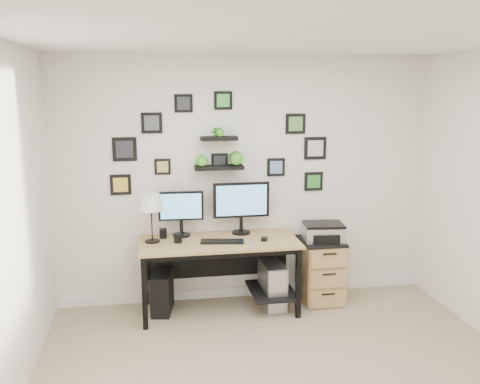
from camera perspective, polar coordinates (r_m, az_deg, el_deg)
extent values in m
plane|color=white|center=(3.65, 6.68, 16.21)|extent=(4.00, 4.00, 0.00)
plane|color=silver|center=(5.67, 0.65, 1.36)|extent=(4.00, 0.00, 4.00)
plane|color=silver|center=(2.06, 22.58, -18.30)|extent=(4.00, 0.00, 4.00)
cube|color=white|center=(6.00, 0.65, -10.50)|extent=(4.00, 0.03, 0.10)
cube|color=tan|center=(5.39, -2.26, -5.36)|extent=(1.60, 0.70, 0.03)
cube|color=black|center=(5.40, -2.26, -5.76)|extent=(1.54, 0.64, 0.05)
cube|color=black|center=(5.79, -2.68, -7.03)|extent=(1.44, 0.02, 0.41)
cube|color=black|center=(5.67, 3.39, -10.45)|extent=(0.45, 0.63, 0.03)
cube|color=black|center=(5.19, -10.15, -10.60)|extent=(0.05, 0.05, 0.72)
cube|color=black|center=(5.75, -10.14, -8.37)|extent=(0.05, 0.05, 0.72)
cube|color=black|center=(5.38, 6.26, -9.67)|extent=(0.05, 0.05, 0.72)
cube|color=black|center=(5.93, 4.64, -7.63)|extent=(0.05, 0.05, 0.72)
cylinder|color=black|center=(5.58, -6.25, -4.58)|extent=(0.19, 0.19, 0.02)
cylinder|color=black|center=(5.55, -6.27, -3.79)|extent=(0.04, 0.04, 0.16)
cube|color=black|center=(5.49, -6.32, -1.48)|extent=(0.46, 0.05, 0.30)
cube|color=#59A5D8|center=(5.47, -6.31, -1.53)|extent=(0.41, 0.02, 0.26)
cylinder|color=black|center=(5.63, 0.13, -4.34)|extent=(0.19, 0.19, 0.02)
cylinder|color=black|center=(5.61, 0.13, -3.52)|extent=(0.04, 0.04, 0.17)
cube|color=black|center=(5.54, 0.14, -0.85)|extent=(0.59, 0.04, 0.37)
cube|color=#59A5D8|center=(5.52, 0.18, -0.90)|extent=(0.53, 0.01, 0.32)
cube|color=black|center=(5.32, -1.91, -5.29)|extent=(0.44, 0.20, 0.02)
cube|color=black|center=(5.39, 2.61, -5.04)|extent=(0.09, 0.11, 0.03)
cylinder|color=black|center=(5.41, -9.33, -5.21)|extent=(0.15, 0.15, 0.01)
cylinder|color=black|center=(5.35, -9.40, -2.89)|extent=(0.01, 0.01, 0.45)
cone|color=white|center=(5.31, -9.47, -1.04)|extent=(0.24, 0.24, 0.17)
cylinder|color=black|center=(5.34, -6.63, -4.89)|extent=(0.08, 0.08, 0.09)
cylinder|color=black|center=(5.51, -8.20, -4.39)|extent=(0.08, 0.08, 0.10)
cube|color=black|center=(5.61, -8.29, -10.50)|extent=(0.25, 0.44, 0.42)
cube|color=gray|center=(5.68, 3.46, -9.81)|extent=(0.22, 0.48, 0.47)
cube|color=silver|center=(5.47, 4.10, -10.68)|extent=(0.19, 0.02, 0.44)
cube|color=tan|center=(5.86, 8.57, -8.33)|extent=(0.42, 0.50, 0.65)
cube|color=black|center=(5.75, 8.67, -5.18)|extent=(0.43, 0.51, 0.02)
cube|color=tan|center=(5.71, 9.34, -11.22)|extent=(0.39, 0.02, 0.18)
cylinder|color=black|center=(5.67, 9.40, -10.71)|extent=(0.14, 0.02, 0.02)
cube|color=tan|center=(5.63, 9.41, -9.19)|extent=(0.39, 0.02, 0.18)
cylinder|color=black|center=(5.59, 9.48, -8.65)|extent=(0.14, 0.02, 0.02)
cube|color=tan|center=(5.55, 9.48, -7.09)|extent=(0.39, 0.02, 0.18)
cylinder|color=black|center=(5.52, 9.55, -6.54)|extent=(0.14, 0.02, 0.02)
cube|color=silver|center=(5.71, 8.88, -4.35)|extent=(0.44, 0.36, 0.16)
cube|color=black|center=(5.69, 8.91, -3.45)|extent=(0.44, 0.36, 0.03)
cube|color=black|center=(5.56, 9.24, -5.04)|extent=(0.28, 0.05, 0.09)
cube|color=black|center=(5.51, -2.25, 2.64)|extent=(0.50, 0.18, 0.04)
cube|color=black|center=(5.46, -2.26, 5.73)|extent=(0.38, 0.15, 0.04)
imported|color=green|center=(5.47, -4.03, 4.19)|extent=(0.15, 0.12, 0.27)
imported|color=green|center=(5.51, -0.50, 4.28)|extent=(0.15, 0.15, 0.27)
imported|color=green|center=(5.45, -2.27, 7.28)|extent=(0.13, 0.09, 0.25)
cube|color=black|center=(5.70, 3.85, 2.66)|extent=(0.19, 0.02, 0.19)
cube|color=#627FAD|center=(5.69, 3.88, 2.64)|extent=(0.13, 0.00, 0.13)
cube|color=black|center=(5.85, 7.85, 1.13)|extent=(0.20, 0.02, 0.20)
cube|color=#308531|center=(5.84, 7.88, 1.11)|extent=(0.14, 0.00, 0.14)
cube|color=black|center=(5.52, -12.21, 4.48)|extent=(0.24, 0.02, 0.24)
cube|color=#26272E|center=(5.51, -12.22, 4.47)|extent=(0.17, 0.00, 0.17)
cube|color=black|center=(5.54, -8.26, 2.69)|extent=(0.16, 0.02, 0.16)
cube|color=tan|center=(5.53, -8.26, 2.68)|extent=(0.11, 0.00, 0.11)
cube|color=black|center=(5.58, -2.19, 3.26)|extent=(0.17, 0.02, 0.17)
cube|color=#25252A|center=(5.57, -2.17, 3.25)|extent=(0.12, 0.00, 0.12)
cube|color=black|center=(5.57, -12.62, 0.77)|extent=(0.21, 0.02, 0.21)
cube|color=gold|center=(5.56, -12.62, 0.75)|extent=(0.15, 0.00, 0.15)
cube|color=black|center=(5.49, -6.05, 9.39)|extent=(0.18, 0.02, 0.18)
cube|color=#292A31|center=(5.48, -6.04, 9.39)|extent=(0.13, 0.00, 0.13)
cube|color=black|center=(5.53, -1.81, 9.73)|extent=(0.19, 0.02, 0.19)
cube|color=green|center=(5.52, -1.80, 9.73)|extent=(0.13, 0.00, 0.13)
cube|color=black|center=(5.49, -9.40, 7.28)|extent=(0.21, 0.02, 0.21)
cube|color=#48494F|center=(5.48, -9.40, 7.27)|extent=(0.15, 0.00, 0.15)
cube|color=black|center=(5.80, 8.03, 4.65)|extent=(0.24, 0.02, 0.24)
cube|color=silver|center=(5.78, 8.06, 4.64)|extent=(0.17, 0.00, 0.17)
cube|color=black|center=(5.71, 5.94, 7.25)|extent=(0.21, 0.02, 0.21)
cube|color=#54893E|center=(5.70, 5.97, 7.25)|extent=(0.15, 0.00, 0.15)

